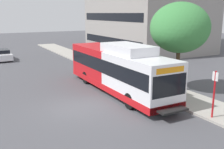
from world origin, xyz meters
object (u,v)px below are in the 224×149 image
(bus_stop_sign_pole, at_px, (214,91))
(street_tree_near_stop, at_px, (180,28))
(parked_car_far_lane, at_px, (3,55))
(transit_bus, at_px, (118,69))

(bus_stop_sign_pole, distance_m, street_tree_near_stop, 6.33)
(bus_stop_sign_pole, distance_m, parked_car_far_lane, 26.70)
(transit_bus, relative_size, parked_car_far_lane, 2.72)
(street_tree_near_stop, height_order, parked_car_far_lane, street_tree_near_stop)
(bus_stop_sign_pole, bearing_deg, parked_car_far_lane, 106.94)
(parked_car_far_lane, bearing_deg, street_tree_near_stop, -64.17)
(transit_bus, xyz_separation_m, bus_stop_sign_pole, (1.92, -7.08, -0.05))
(transit_bus, distance_m, parked_car_far_lane, 19.38)
(bus_stop_sign_pole, bearing_deg, transit_bus, 105.17)
(transit_bus, relative_size, bus_stop_sign_pole, 4.71)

